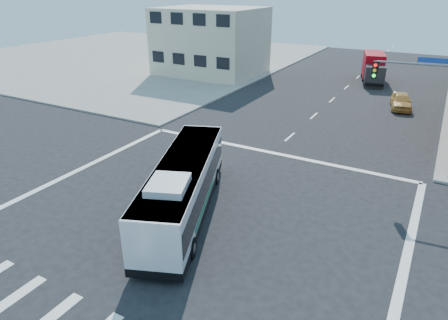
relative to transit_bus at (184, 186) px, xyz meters
The scene contains 7 objects.
ground 1.74m from the transit_bus, ahead, with size 120.00×120.00×0.00m, color black.
sidewalk_nw 48.97m from the transit_bus, 134.36° to the left, with size 50.00×50.00×0.15m, color gray.
building_west 34.18m from the transit_bus, 118.45° to the left, with size 12.06×10.06×8.00m.
signal_mast_ne 14.88m from the transit_bus, 47.12° to the left, with size 7.91×1.13×8.07m.
transit_bus is the anchor object (origin of this frame).
box_truck 35.15m from the transit_bus, 85.56° to the left, with size 3.74×7.49×3.24m.
parked_car 26.06m from the transit_bus, 74.18° to the left, with size 1.71×4.26×1.45m, color gold.
Camera 1 is at (9.40, -14.24, 10.73)m, focal length 32.00 mm.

